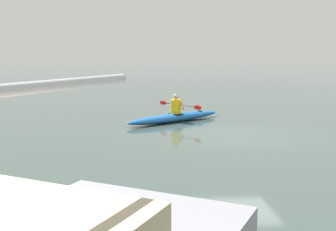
% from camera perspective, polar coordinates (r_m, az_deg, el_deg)
% --- Properties ---
extents(ground_plane, '(160.00, 160.00, 0.00)m').
position_cam_1_polar(ground_plane, '(13.68, 9.04, -2.64)').
color(ground_plane, '#384742').
extents(kayak, '(3.99, 3.10, 0.31)m').
position_cam_1_polar(kayak, '(16.22, 0.90, -0.26)').
color(kayak, '#1959A5').
rests_on(kayak, ground).
extents(kayaker, '(1.40, 1.94, 0.74)m').
position_cam_1_polar(kayaker, '(16.20, 1.06, 1.36)').
color(kayaker, yellow).
rests_on(kayaker, kayak).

